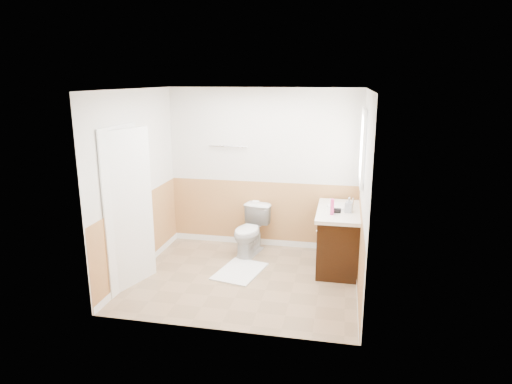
% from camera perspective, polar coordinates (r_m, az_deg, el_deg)
% --- Properties ---
extents(floor, '(3.00, 3.00, 0.00)m').
position_cam_1_polar(floor, '(6.14, -1.40, -10.98)').
color(floor, '#8C7051').
rests_on(floor, ground).
extents(ceiling, '(3.00, 3.00, 0.00)m').
position_cam_1_polar(ceiling, '(5.55, -1.56, 13.03)').
color(ceiling, white).
rests_on(ceiling, floor).
extents(wall_back, '(3.00, 0.00, 3.00)m').
position_cam_1_polar(wall_back, '(6.96, 0.90, 2.95)').
color(wall_back, silver).
rests_on(wall_back, floor).
extents(wall_front, '(3.00, 0.00, 3.00)m').
position_cam_1_polar(wall_front, '(4.51, -5.16, -3.52)').
color(wall_front, silver).
rests_on(wall_front, floor).
extents(wall_left, '(0.00, 3.00, 3.00)m').
position_cam_1_polar(wall_left, '(6.22, -15.09, 1.06)').
color(wall_left, silver).
rests_on(wall_left, floor).
extents(wall_right, '(0.00, 3.00, 3.00)m').
position_cam_1_polar(wall_right, '(5.59, 13.70, -0.34)').
color(wall_right, silver).
rests_on(wall_right, floor).
extents(wainscot_back, '(3.00, 0.00, 3.00)m').
position_cam_1_polar(wainscot_back, '(7.13, 0.86, -2.98)').
color(wainscot_back, tan).
rests_on(wainscot_back, floor).
extents(wainscot_front, '(3.00, 0.00, 3.00)m').
position_cam_1_polar(wainscot_front, '(4.80, -4.91, -12.02)').
color(wainscot_front, tan).
rests_on(wainscot_front, floor).
extents(wainscot_left, '(0.00, 2.60, 2.60)m').
position_cam_1_polar(wainscot_left, '(6.42, -14.55, -5.47)').
color(wainscot_left, tan).
rests_on(wainscot_left, floor).
extents(wainscot_right, '(0.00, 2.60, 2.60)m').
position_cam_1_polar(wainscot_right, '(5.82, 13.14, -7.50)').
color(wainscot_right, tan).
rests_on(wainscot_right, floor).
extents(toilet, '(0.56, 0.80, 0.74)m').
position_cam_1_polar(toilet, '(6.80, -0.76, -5.01)').
color(toilet, silver).
rests_on(toilet, floor).
extents(bath_mat, '(0.71, 0.90, 0.02)m').
position_cam_1_polar(bath_mat, '(6.32, -2.07, -10.12)').
color(bath_mat, white).
rests_on(bath_mat, floor).
extents(vanity_cabinet, '(0.55, 1.10, 0.80)m').
position_cam_1_polar(vanity_cabinet, '(6.45, 10.50, -6.09)').
color(vanity_cabinet, black).
rests_on(vanity_cabinet, floor).
extents(vanity_knob_left, '(0.03, 0.03, 0.03)m').
position_cam_1_polar(vanity_knob_left, '(6.32, 7.82, -4.98)').
color(vanity_knob_left, silver).
rests_on(vanity_knob_left, vanity_cabinet).
extents(vanity_knob_right, '(0.03, 0.03, 0.03)m').
position_cam_1_polar(vanity_knob_right, '(6.51, 7.93, -4.41)').
color(vanity_knob_right, silver).
rests_on(vanity_knob_right, vanity_cabinet).
extents(countertop, '(0.60, 1.15, 0.05)m').
position_cam_1_polar(countertop, '(6.32, 10.59, -2.47)').
color(countertop, white).
rests_on(countertop, vanity_cabinet).
extents(sink_basin, '(0.36, 0.36, 0.02)m').
position_cam_1_polar(sink_basin, '(6.45, 10.72, -1.79)').
color(sink_basin, white).
rests_on(sink_basin, countertop).
extents(faucet, '(0.02, 0.02, 0.14)m').
position_cam_1_polar(faucet, '(6.44, 12.34, -1.36)').
color(faucet, silver).
rests_on(faucet, countertop).
extents(lotion_bottle, '(0.05, 0.05, 0.22)m').
position_cam_1_polar(lotion_bottle, '(6.03, 9.74, -1.90)').
color(lotion_bottle, '#E83C87').
rests_on(lotion_bottle, countertop).
extents(soap_dispenser, '(0.11, 0.12, 0.21)m').
position_cam_1_polar(soap_dispenser, '(6.19, 11.83, -1.62)').
color(soap_dispenser, '#98A0AB').
rests_on(soap_dispenser, countertop).
extents(hair_dryer_body, '(0.14, 0.07, 0.07)m').
position_cam_1_polar(hair_dryer_body, '(6.15, 10.21, -2.34)').
color(hair_dryer_body, black).
rests_on(hair_dryer_body, countertop).
extents(hair_dryer_handle, '(0.03, 0.03, 0.07)m').
position_cam_1_polar(hair_dryer_handle, '(6.25, 9.95, -2.34)').
color(hair_dryer_handle, black).
rests_on(hair_dryer_handle, countertop).
extents(mirror_panel, '(0.02, 0.35, 0.90)m').
position_cam_1_polar(mirror_panel, '(6.60, 13.33, 4.58)').
color(mirror_panel, silver).
rests_on(mirror_panel, wall_right).
extents(window_frame, '(0.04, 0.80, 1.00)m').
position_cam_1_polar(window_frame, '(6.06, 13.51, 5.64)').
color(window_frame, white).
rests_on(window_frame, wall_right).
extents(window_glass, '(0.01, 0.70, 0.90)m').
position_cam_1_polar(window_glass, '(6.06, 13.66, 5.63)').
color(window_glass, white).
rests_on(window_glass, wall_right).
extents(door, '(0.29, 0.78, 2.04)m').
position_cam_1_polar(door, '(5.84, -15.99, -2.19)').
color(door, white).
rests_on(door, wall_left).
extents(door_frame, '(0.02, 0.92, 2.10)m').
position_cam_1_polar(door_frame, '(5.88, -16.66, -2.04)').
color(door_frame, white).
rests_on(door_frame, wall_left).
extents(door_knob, '(0.06, 0.06, 0.06)m').
position_cam_1_polar(door_knob, '(6.12, -14.05, -2.00)').
color(door_knob, silver).
rests_on(door_knob, door).
extents(towel_bar, '(0.62, 0.02, 0.02)m').
position_cam_1_polar(towel_bar, '(6.97, -3.64, 5.86)').
color(towel_bar, silver).
rests_on(towel_bar, wall_back).
extents(tp_holder_bar, '(0.14, 0.02, 0.02)m').
position_cam_1_polar(tp_holder_bar, '(7.04, -0.02, -1.52)').
color(tp_holder_bar, silver).
rests_on(tp_holder_bar, wall_back).
extents(tp_roll, '(0.10, 0.11, 0.11)m').
position_cam_1_polar(tp_roll, '(7.04, -0.02, -1.52)').
color(tp_roll, white).
rests_on(tp_roll, tp_holder_bar).
extents(tp_sheet, '(0.10, 0.01, 0.16)m').
position_cam_1_polar(tp_sheet, '(7.07, -0.02, -2.38)').
color(tp_sheet, white).
rests_on(tp_sheet, tp_roll).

